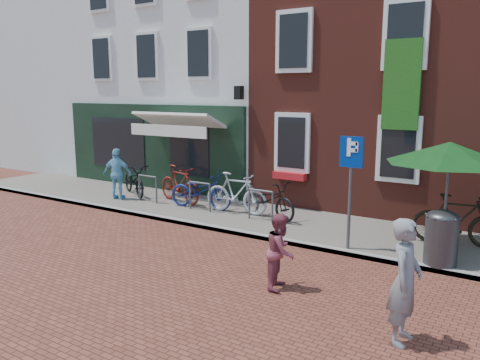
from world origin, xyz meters
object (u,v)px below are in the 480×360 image
Objects in this scene: bicycle_1 at (179,184)px; bicycle_4 at (268,199)px; litter_bin at (442,235)px; bicycle_5 at (458,220)px; cafe_person at (118,174)px; parking_sign at (351,173)px; woman at (405,281)px; bicycle_0 at (134,180)px; parasol at (450,149)px; bicycle_2 at (201,191)px; boy at (281,251)px; bicycle_3 at (236,193)px.

bicycle_1 is 3.15m from bicycle_4.
bicycle_5 is (0.06, 1.45, -0.03)m from litter_bin.
bicycle_4 is (5.09, 0.53, -0.29)m from cafe_person.
woman is at bearing -58.27° from parking_sign.
parking_sign is 1.24× the size of bicycle_0.
woman is (0.25, -4.26, -1.39)m from parasol.
parasol reaches higher than bicycle_0.
bicycle_5 reaches higher than bicycle_2.
cafe_person is (-7.82, 0.76, -0.86)m from parking_sign.
bicycle_2 is at bearing 84.93° from bicycle_5.
bicycle_2 is at bearing -89.59° from bicycle_1.
cafe_person is at bearing -178.20° from parasol.
litter_bin is at bearing 1.87° from parking_sign.
boy is (-2.32, 0.76, -0.21)m from woman.
parasol reaches higher than bicycle_3.
bicycle_2 is at bearing 166.39° from parking_sign.
bicycle_1 is at bearing 166.39° from parking_sign.
bicycle_1 is (-7.74, 1.36, -0.03)m from litter_bin.
cafe_person is at bearing 67.82° from woman.
boy is at bearing 136.45° from cafe_person.
cafe_person is 0.85× the size of bicycle_5.
parasol reaches higher than bicycle_5.
boy reaches higher than bicycle_0.
bicycle_5 is (0.20, 0.45, -1.61)m from parasol.
bicycle_1 is (-7.60, 0.36, -1.61)m from parasol.
bicycle_2 is (2.93, 0.42, -0.29)m from cafe_person.
woman is 0.91× the size of bicycle_4.
bicycle_1 and bicycle_5 have the same top height.
bicycle_5 is at bearing 0.42° from woman.
bicycle_5 is (7.80, 0.09, 0.00)m from bicycle_1.
boy is at bearing -142.15° from bicycle_3.
litter_bin is 0.86× the size of boy.
boy reaches higher than bicycle_3.
litter_bin is 7.86m from bicycle_1.
parking_sign is 1.79× the size of boy.
bicycle_4 is at bearing -63.05° from bicycle_0.
parasol is (-0.14, 1.00, 1.57)m from litter_bin.
woman reaches higher than boy.
bicycle_3 is at bearing 166.63° from cafe_person.
woman is 0.94× the size of bicycle_3.
parasol is at bearing -44.26° from boy.
cafe_person is 0.85× the size of bicycle_1.
woman is at bearing -121.73° from boy.
bicycle_4 is 1.03× the size of bicycle_5.
litter_bin is at bearing -82.28° from parasol.
woman reaches higher than bicycle_5.
bicycle_0 and bicycle_2 have the same top height.
litter_bin is 3.27m from woman.
bicycle_1 and bicycle_3 have the same top height.
parking_sign is at bearing -21.62° from boy.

